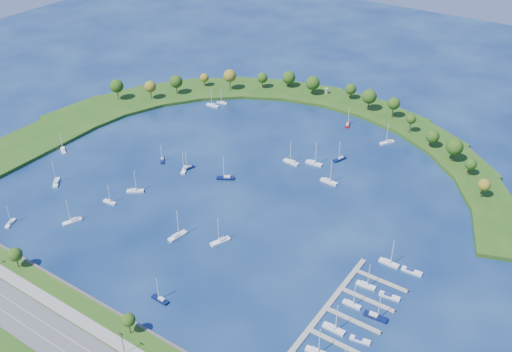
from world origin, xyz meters
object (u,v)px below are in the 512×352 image
Objects in this scene: moored_boat_12 at (63,150)px; docked_boat_6 at (352,304)px; moored_boat_9 at (291,162)px; moored_boat_19 at (109,201)px; moored_boat_13 at (226,177)px; moored_boat_5 at (387,142)px; docked_boat_11 at (412,271)px; docked_boat_5 at (360,340)px; docked_boat_8 at (366,285)px; moored_boat_1 at (160,299)px; harbor_tower at (327,91)px; moored_boat_20 at (177,236)px; docked_boat_4 at (334,328)px; moored_boat_8 at (72,221)px; moored_boat_10 at (162,160)px; moored_boat_3 at (329,181)px; moored_boat_15 at (135,190)px; docked_boat_10 at (389,262)px; moored_boat_16 at (10,223)px; docked_boat_2 at (317,351)px; dock_system at (335,327)px; moored_boat_7 at (188,168)px; moored_boat_6 at (314,163)px; moored_boat_2 at (56,182)px; moored_boat_0 at (184,169)px; moored_boat_18 at (213,105)px; moored_boat_14 at (222,102)px; moored_boat_4 at (221,241)px; docked_boat_7 at (376,316)px; docked_boat_9 at (389,296)px; moored_boat_17 at (340,159)px; moored_boat_11 at (348,124)px.

docked_boat_6 is at bearing -153.40° from moored_boat_12.
moored_boat_19 is (-54.88, -82.90, -0.09)m from moored_boat_9.
moored_boat_13 is at bearing 153.90° from docked_boat_6.
docked_boat_11 is at bearing 59.13° from moored_boat_5.
docked_boat_5 is (200.11, -32.11, -0.32)m from moored_boat_12.
moored_boat_1 is at bearing -144.80° from docked_boat_8.
moored_boat_20 reaches higher than harbor_tower.
moored_boat_19 is 130.68m from docked_boat_4.
moored_boat_1 is 70.46m from moored_boat_8.
moored_boat_8 reaches higher than moored_boat_10.
moored_boat_5 reaches higher than docked_boat_5.
moored_boat_3 reaches higher than moored_boat_15.
docked_boat_11 is at bearing 4.13° from docked_boat_10.
moored_boat_16 is 0.85× the size of docked_boat_2.
docked_boat_11 is (12.57, 45.36, 0.30)m from dock_system.
moored_boat_1 reaches higher than moored_boat_7.
moored_boat_6 is 129.55m from moored_boat_8.
moored_boat_13 is at bearing -95.26° from moored_boat_2.
docked_boat_2 is (84.51, -22.61, -0.06)m from moored_boat_20.
docked_boat_11 is (148.14, -9.76, -0.21)m from moored_boat_10.
docked_boat_10 is (138.17, -10.30, 0.07)m from moored_boat_10.
moored_boat_18 reaches higher than moored_boat_0.
moored_boat_1 is 1.15× the size of moored_boat_14.
moored_boat_9 is 109.25m from docked_boat_6.
moored_boat_15 reaches higher than moored_boat_10.
moored_boat_2 is 0.95× the size of moored_boat_13.
moored_boat_2 reaches higher than moored_boat_7.
docked_boat_6 is at bearing -93.35° from docked_boat_10.
harbor_tower is at bearing 110.03° from docked_boat_2.
dock_system is at bearing 46.50° from moored_boat_5.
moored_boat_9 reaches higher than moored_boat_16.
docked_boat_7 is (76.47, -3.16, -0.01)m from moored_boat_4.
docked_boat_11 reaches higher than docked_boat_9.
moored_boat_14 is (-57.22, 73.01, -0.11)m from moored_boat_13.
moored_boat_16 is 183.71m from docked_boat_11.
docked_boat_7 reaches higher than moored_boat_17.
docked_boat_7 reaches higher than docked_boat_6.
docked_boat_4 reaches higher than docked_boat_10.
moored_boat_16 is at bearing -16.30° from moored_boat_17.
moored_boat_12 is 1.12× the size of moored_boat_19.
moored_boat_4 is at bearing -126.97° from moored_boat_2.
docked_boat_7 is at bearing 53.38° from moored_boat_17.
dock_system is 7.88× the size of moored_boat_16.
moored_boat_10 is 1.18× the size of docked_boat_11.
docked_boat_11 is at bearing 42.73° from moored_boat_10.
docked_boat_2 is (64.47, -113.46, -0.05)m from moored_boat_6.
moored_boat_8 is at bearing 65.45° from moored_boat_9.
docked_boat_11 is (67.13, -65.57, -0.26)m from moored_boat_17.
moored_boat_11 is (-3.75, 134.84, -0.07)m from moored_boat_4.
dock_system is at bearing 135.28° from moored_boat_18.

